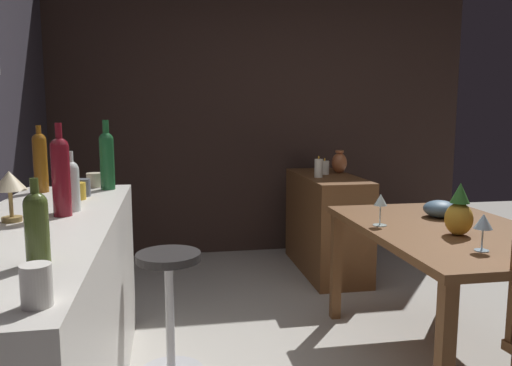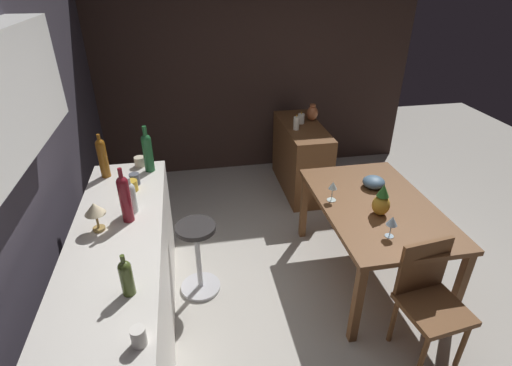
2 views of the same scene
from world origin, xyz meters
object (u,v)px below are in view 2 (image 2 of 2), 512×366
object	(u,v)px
pineapple_centerpiece	(381,202)
wine_bottle_green	(147,151)
dining_table	(375,212)
cup_mustard	(132,186)
wine_glass_left	(333,186)
wine_bottle_amber	(102,157)
wine_bottle_olive	(126,276)
wine_bottle_ruby	(125,197)
sideboard_cabinet	(301,158)
pillar_candle_tall	(296,123)
vase_copper	(312,113)
cup_cream	(140,161)
cup_slate	(135,179)
bar_stool	(198,256)
cup_white	(139,336)
chair_near_window	(429,297)
wine_glass_right	(392,222)
pillar_candle_short	(301,119)
fruit_bowl	(374,182)
counter_lamp	(95,210)

from	to	relation	value
pineapple_centerpiece	wine_bottle_green	bearing A→B (deg)	66.57
dining_table	cup_mustard	world-z (taller)	cup_mustard
wine_glass_left	wine_bottle_amber	distance (m)	1.88
wine_bottle_olive	wine_bottle_ruby	bearing A→B (deg)	5.61
dining_table	wine_bottle_ruby	xyz separation A→B (m)	(-0.12, 1.91, 0.43)
sideboard_cabinet	pillar_candle_tall	size ratio (longest dim) A/B	6.32
wine_bottle_green	pineapple_centerpiece	bearing A→B (deg)	-113.43
wine_glass_left	vase_copper	distance (m)	1.68
wine_glass_left	wine_bottle_olive	size ratio (longest dim) A/B	0.67
wine_bottle_olive	cup_cream	xyz separation A→B (m)	(1.55, 0.05, -0.08)
cup_slate	vase_copper	size ratio (longest dim) A/B	0.58
bar_stool	wine_glass_left	world-z (taller)	wine_glass_left
pillar_candle_tall	cup_white	bearing A→B (deg)	150.73
cup_mustard	cup_cream	size ratio (longest dim) A/B	1.02
wine_bottle_ruby	pillar_candle_tall	bearing A→B (deg)	-45.34
chair_near_window	pineapple_centerpiece	world-z (taller)	pineapple_centerpiece
bar_stool	wine_glass_right	world-z (taller)	wine_glass_right
wine_bottle_green	wine_bottle_olive	xyz separation A→B (m)	(-1.45, 0.04, -0.07)
chair_near_window	wine_glass_right	size ratio (longest dim) A/B	5.18
dining_table	wine_bottle_ruby	world-z (taller)	wine_bottle_ruby
wine_glass_right	wine_bottle_green	distance (m)	2.00
sideboard_cabinet	pillar_candle_short	distance (m)	0.47
wine_glass_left	cup_cream	distance (m)	1.66
wine_bottle_amber	wine_bottle_olive	xyz separation A→B (m)	(-1.41, -0.32, -0.06)
wine_bottle_olive	pillar_candle_short	distance (m)	3.03
cup_white	pillar_candle_short	world-z (taller)	cup_white
pineapple_centerpiece	cup_cream	distance (m)	2.04
fruit_bowl	cup_mustard	distance (m)	2.02
wine_bottle_amber	wine_bottle_green	distance (m)	0.36
wine_glass_left	wine_bottle_amber	size ratio (longest dim) A/B	0.46
cup_cream	counter_lamp	world-z (taller)	counter_lamp
wine_glass_left	cup_slate	size ratio (longest dim) A/B	1.51
wine_glass_left	cup_slate	xyz separation A→B (m)	(0.28, 1.56, 0.08)
cup_cream	cup_white	bearing A→B (deg)	-176.02
wine_glass_right	cup_cream	xyz separation A→B (m)	(1.15, 1.78, 0.08)
cup_slate	fruit_bowl	bearing A→B (deg)	-93.86
wine_glass_right	vase_copper	distance (m)	2.19
cup_slate	counter_lamp	world-z (taller)	counter_lamp
dining_table	vase_copper	distance (m)	1.78
cup_white	counter_lamp	xyz separation A→B (m)	(0.97, 0.33, 0.10)
chair_near_window	dining_table	bearing A→B (deg)	3.07
wine_bottle_green	cup_cream	world-z (taller)	wine_bottle_green
vase_copper	pineapple_centerpiece	bearing A→B (deg)	178.48
wine_bottle_ruby	wine_bottle_olive	distance (m)	0.71
cup_white	chair_near_window	bearing A→B (deg)	-77.99
wine_bottle_olive	cup_slate	world-z (taller)	wine_bottle_olive
wine_bottle_olive	cup_slate	size ratio (longest dim) A/B	2.24
bar_stool	dining_table	bearing A→B (deg)	-93.10
wine_bottle_olive	vase_copper	distance (m)	3.18
pineapple_centerpiece	wine_bottle_ruby	xyz separation A→B (m)	(0.02, 1.86, 0.23)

